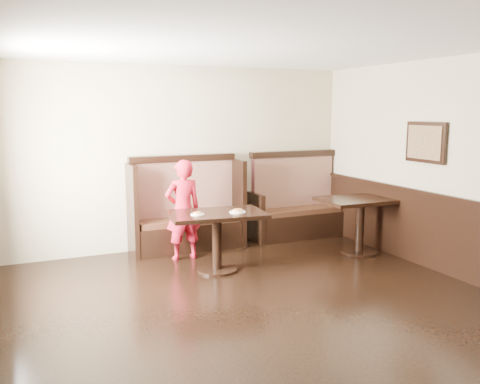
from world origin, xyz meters
TOP-DOWN VIEW (x-y plane):
  - ground at (0.00, 0.00)m, footprint 7.00×7.00m
  - room_shell at (-0.30, 0.28)m, footprint 7.00×7.00m
  - booth_main at (0.00, 3.30)m, footprint 1.75×0.72m
  - booth_neighbor at (1.95, 3.29)m, footprint 1.65×0.72m
  - table_main at (0.03, 2.08)m, footprint 1.33×0.92m
  - table_neighbor at (2.31, 2.03)m, footprint 1.24×0.84m
  - child at (-0.21, 2.80)m, footprint 0.54×0.37m
  - pizza_plate_left at (-0.25, 2.05)m, footprint 0.18×0.18m
  - pizza_plate_right at (0.28, 1.98)m, footprint 0.22×0.22m

SIDE VIEW (x-z plane):
  - ground at x=0.00m, z-range 0.00..0.00m
  - booth_neighbor at x=1.95m, z-range -0.24..1.21m
  - booth_main at x=0.00m, z-range -0.20..1.25m
  - table_main at x=0.03m, z-range 0.21..1.01m
  - table_neighbor at x=2.31m, z-range 0.21..1.04m
  - room_shell at x=-0.30m, z-range -2.83..4.17m
  - child at x=-0.21m, z-range 0.00..1.44m
  - pizza_plate_left at x=-0.25m, z-range 0.79..0.83m
  - pizza_plate_right at x=0.28m, z-range 0.79..0.83m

